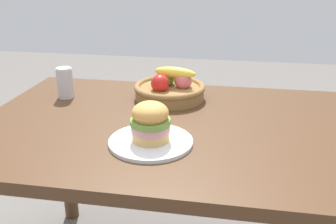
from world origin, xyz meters
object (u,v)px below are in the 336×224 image
object	(u,v)px
soda_can	(65,83)
fruit_basket	(170,88)
sandwich	(150,122)
plate	(151,142)

from	to	relation	value
soda_can	fruit_basket	bearing A→B (deg)	7.46
sandwich	soda_can	distance (m)	0.56
plate	sandwich	distance (m)	0.07
plate	sandwich	world-z (taller)	sandwich
sandwich	fruit_basket	distance (m)	0.42
plate	soda_can	size ratio (longest dim) A/B	2.07
soda_can	fruit_basket	world-z (taller)	fruit_basket
sandwich	fruit_basket	size ratio (longest dim) A/B	0.43
fruit_basket	soda_can	bearing A→B (deg)	-172.54
sandwich	plate	bearing A→B (deg)	63.43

